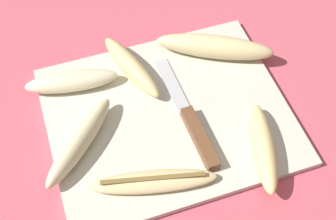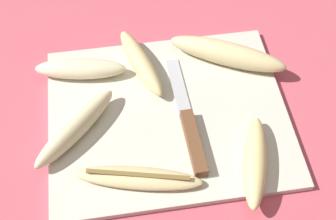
{
  "view_description": "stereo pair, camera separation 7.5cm",
  "coord_description": "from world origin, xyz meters",
  "px_view_note": "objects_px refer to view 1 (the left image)",
  "views": [
    {
      "loc": [
        -0.14,
        -0.41,
        0.64
      ],
      "look_at": [
        0.0,
        0.0,
        0.02
      ],
      "focal_mm": 50.0,
      "sensor_mm": 36.0,
      "label": 1
    },
    {
      "loc": [
        -0.06,
        -0.43,
        0.64
      ],
      "look_at": [
        0.0,
        0.0,
        0.02
      ],
      "focal_mm": 50.0,
      "sensor_mm": 36.0,
      "label": 2
    }
  ],
  "objects_px": {
    "banana_spotted_left": "(131,67)",
    "banana_ripe_center": "(215,47)",
    "banana_golden_short": "(263,147)",
    "banana_mellow_near": "(153,182)",
    "knife": "(195,129)",
    "banana_cream_curved": "(79,141)",
    "banana_bright_far": "(72,81)"
  },
  "relations": [
    {
      "from": "banana_ripe_center",
      "to": "banana_mellow_near",
      "type": "height_order",
      "value": "banana_ripe_center"
    },
    {
      "from": "banana_mellow_near",
      "to": "banana_golden_short",
      "type": "distance_m",
      "value": 0.17
    },
    {
      "from": "banana_golden_short",
      "to": "banana_cream_curved",
      "type": "distance_m",
      "value": 0.28
    },
    {
      "from": "banana_spotted_left",
      "to": "banana_cream_curved",
      "type": "relative_size",
      "value": 1.1
    },
    {
      "from": "banana_spotted_left",
      "to": "knife",
      "type": "bearing_deg",
      "value": -67.53
    },
    {
      "from": "banana_golden_short",
      "to": "banana_spotted_left",
      "type": "bearing_deg",
      "value": 123.77
    },
    {
      "from": "banana_golden_short",
      "to": "banana_mellow_near",
      "type": "bearing_deg",
      "value": 179.3
    },
    {
      "from": "banana_golden_short",
      "to": "banana_cream_curved",
      "type": "relative_size",
      "value": 1.08
    },
    {
      "from": "banana_spotted_left",
      "to": "banana_ripe_center",
      "type": "height_order",
      "value": "banana_ripe_center"
    },
    {
      "from": "banana_cream_curved",
      "to": "knife",
      "type": "bearing_deg",
      "value": -9.35
    },
    {
      "from": "banana_mellow_near",
      "to": "banana_golden_short",
      "type": "relative_size",
      "value": 1.21
    },
    {
      "from": "banana_cream_curved",
      "to": "banana_golden_short",
      "type": "bearing_deg",
      "value": -20.63
    },
    {
      "from": "banana_ripe_center",
      "to": "banana_bright_far",
      "type": "height_order",
      "value": "banana_ripe_center"
    },
    {
      "from": "knife",
      "to": "banana_spotted_left",
      "type": "xyz_separation_m",
      "value": [
        -0.06,
        0.15,
        0.01
      ]
    },
    {
      "from": "knife",
      "to": "banana_bright_far",
      "type": "bearing_deg",
      "value": 135.47
    },
    {
      "from": "banana_cream_curved",
      "to": "banana_mellow_near",
      "type": "bearing_deg",
      "value": -47.97
    },
    {
      "from": "banana_bright_far",
      "to": "banana_cream_curved",
      "type": "height_order",
      "value": "banana_cream_curved"
    },
    {
      "from": "banana_spotted_left",
      "to": "banana_golden_short",
      "type": "bearing_deg",
      "value": -56.23
    },
    {
      "from": "banana_spotted_left",
      "to": "banana_cream_curved",
      "type": "distance_m",
      "value": 0.17
    },
    {
      "from": "banana_spotted_left",
      "to": "banana_ripe_center",
      "type": "distance_m",
      "value": 0.15
    },
    {
      "from": "banana_bright_far",
      "to": "banana_mellow_near",
      "type": "bearing_deg",
      "value": -71.22
    },
    {
      "from": "banana_mellow_near",
      "to": "banana_cream_curved",
      "type": "distance_m",
      "value": 0.13
    },
    {
      "from": "knife",
      "to": "banana_cream_curved",
      "type": "bearing_deg",
      "value": 168.49
    },
    {
      "from": "banana_mellow_near",
      "to": "banana_cream_curved",
      "type": "bearing_deg",
      "value": 132.03
    },
    {
      "from": "knife",
      "to": "banana_spotted_left",
      "type": "distance_m",
      "value": 0.16
    },
    {
      "from": "knife",
      "to": "banana_bright_far",
      "type": "relative_size",
      "value": 1.47
    },
    {
      "from": "banana_mellow_near",
      "to": "banana_cream_curved",
      "type": "xyz_separation_m",
      "value": [
        -0.09,
        0.1,
        0.01
      ]
    },
    {
      "from": "banana_ripe_center",
      "to": "banana_mellow_near",
      "type": "xyz_separation_m",
      "value": [
        -0.18,
        -0.21,
        -0.01
      ]
    },
    {
      "from": "banana_spotted_left",
      "to": "banana_bright_far",
      "type": "bearing_deg",
      "value": 178.86
    },
    {
      "from": "banana_bright_far",
      "to": "banana_golden_short",
      "type": "bearing_deg",
      "value": -41.43
    },
    {
      "from": "banana_spotted_left",
      "to": "banana_ripe_center",
      "type": "bearing_deg",
      "value": -2.11
    },
    {
      "from": "banana_mellow_near",
      "to": "banana_bright_far",
      "type": "relative_size",
      "value": 1.21
    }
  ]
}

